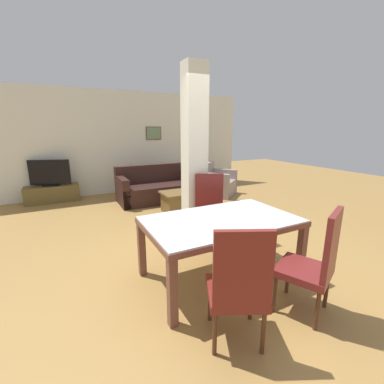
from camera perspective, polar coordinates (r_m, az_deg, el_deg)
ground_plane at (r=3.29m, az=6.11°, el=-18.13°), size 18.00×18.00×0.00m
back_wall at (r=7.33m, az=-15.08°, el=10.50°), size 7.20×0.09×2.70m
divider_pillar at (r=4.12m, az=0.55°, el=8.55°), size 0.35×0.28×2.70m
dining_table at (r=3.01m, az=6.41°, el=-8.36°), size 1.72×1.04×0.74m
dining_chair_near_right at (r=2.69m, az=25.67°, el=-13.69°), size 0.61×0.61×1.06m
dining_chair_near_left at (r=2.16m, az=10.28°, el=-19.58°), size 0.61×0.61×1.06m
dining_chair_far_right at (r=3.99m, az=3.97°, el=-3.32°), size 0.61×0.61×1.06m
sofa at (r=6.39m, az=-7.80°, el=0.76°), size 1.87×0.90×0.85m
armchair at (r=6.89m, az=5.31°, el=1.82°), size 1.23×1.22×0.84m
coffee_table at (r=5.44m, az=-3.18°, el=-2.19°), size 0.66×0.60×0.44m
bottle at (r=5.53m, az=-1.89°, el=1.41°), size 0.06×0.06×0.25m
tv_stand at (r=7.05m, az=-28.57°, el=-0.34°), size 1.19×0.40×0.40m
tv_screen at (r=6.95m, az=-29.05°, el=3.68°), size 0.88×0.32×0.62m
floor_lamp at (r=7.36m, az=1.85°, el=12.41°), size 0.37×0.37×1.81m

